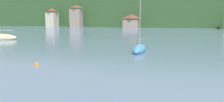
# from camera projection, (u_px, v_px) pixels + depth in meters

# --- Properties ---
(wooded_hillside) EXTENTS (352.00, 48.38, 50.97)m
(wooded_hillside) POSITION_uv_depth(u_px,v_px,m) (167.00, 12.00, 125.53)
(wooded_hillside) COLOR #2D4C28
(wooded_hillside) RESTS_ON ground_plane
(shore_building_west) EXTENTS (4.79, 5.65, 9.31)m
(shore_building_west) POSITION_uv_depth(u_px,v_px,m) (52.00, 18.00, 108.96)
(shore_building_west) COLOR #BCB29E
(shore_building_west) RESTS_ON ground_plane
(shore_building_westcentral) EXTENTS (5.53, 4.35, 10.65)m
(shore_building_westcentral) POSITION_uv_depth(u_px,v_px,m) (76.00, 17.00, 104.65)
(shore_building_westcentral) COLOR gray
(shore_building_westcentral) RESTS_ON ground_plane
(shore_building_central) EXTENTS (7.01, 5.68, 6.25)m
(shore_building_central) POSITION_uv_depth(u_px,v_px,m) (131.00, 21.00, 98.31)
(shore_building_central) COLOR gray
(shore_building_central) RESTS_ON ground_plane
(sailboat_mid_5) EXTENTS (1.71, 5.26, 8.33)m
(sailboat_mid_5) POSITION_uv_depth(u_px,v_px,m) (140.00, 49.00, 29.24)
(sailboat_mid_5) COLOR teal
(sailboat_mid_5) RESTS_ON ground_plane
(sailboat_far_7) EXTENTS (7.25, 3.61, 10.48)m
(sailboat_far_7) POSITION_uv_depth(u_px,v_px,m) (0.00, 38.00, 45.86)
(sailboat_far_7) COLOR #CCBC8E
(sailboat_far_7) RESTS_ON ground_plane
(mooring_buoy_near) EXTENTS (0.46, 0.46, 0.46)m
(mooring_buoy_near) POSITION_uv_depth(u_px,v_px,m) (37.00, 65.00, 21.19)
(mooring_buoy_near) COLOR orange
(mooring_buoy_near) RESTS_ON ground_plane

